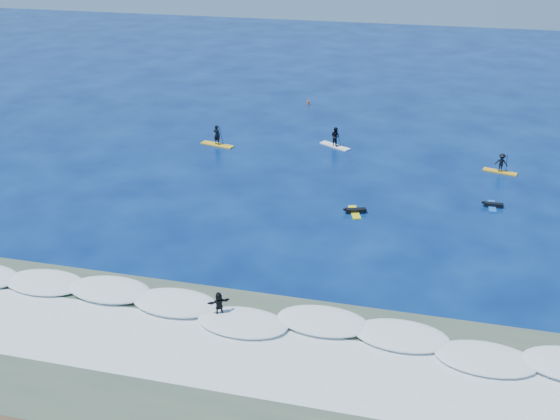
% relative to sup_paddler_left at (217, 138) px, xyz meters
% --- Properties ---
extents(ground, '(160.00, 160.00, 0.00)m').
position_rel_sup_paddler_left_xyz_m(ground, '(8.72, -14.22, -0.68)').
color(ground, '#031448').
rests_on(ground, ground).
extents(shallow_water, '(90.00, 13.00, 0.01)m').
position_rel_sup_paddler_left_xyz_m(shallow_water, '(8.72, -28.22, -0.67)').
color(shallow_water, '#394E40').
rests_on(shallow_water, ground).
extents(breaking_wave, '(40.00, 6.00, 0.30)m').
position_rel_sup_paddler_left_xyz_m(breaking_wave, '(8.72, -24.22, -0.68)').
color(breaking_wave, white).
rests_on(breaking_wave, ground).
extents(whitewater, '(34.00, 5.00, 0.02)m').
position_rel_sup_paddler_left_xyz_m(whitewater, '(8.72, -27.22, -0.68)').
color(whitewater, silver).
rests_on(whitewater, ground).
extents(sup_paddler_left, '(3.19, 1.49, 2.17)m').
position_rel_sup_paddler_left_xyz_m(sup_paddler_left, '(0.00, 0.00, 0.00)').
color(sup_paddler_left, gold).
rests_on(sup_paddler_left, ground).
extents(sup_paddler_center, '(2.92, 2.17, 2.08)m').
position_rel_sup_paddler_left_xyz_m(sup_paddler_center, '(10.27, 2.13, 0.10)').
color(sup_paddler_center, white).
rests_on(sup_paddler_center, ground).
extents(sup_paddler_right, '(2.70, 1.32, 1.84)m').
position_rel_sup_paddler_left_xyz_m(sup_paddler_right, '(24.11, -0.61, 0.04)').
color(sup_paddler_right, gold).
rests_on(sup_paddler_right, ground).
extents(prone_paddler_near, '(1.62, 2.14, 0.43)m').
position_rel_sup_paddler_left_xyz_m(prone_paddler_near, '(13.68, -10.61, -0.53)').
color(prone_paddler_near, yellow).
rests_on(prone_paddler_near, ground).
extents(prone_paddler_far, '(1.52, 1.91, 0.40)m').
position_rel_sup_paddler_left_xyz_m(prone_paddler_far, '(23.10, -7.37, -0.54)').
color(prone_paddler_far, blue).
rests_on(prone_paddler_far, ground).
extents(wave_surfer, '(1.90, 1.51, 1.40)m').
position_rel_sup_paddler_left_xyz_m(wave_surfer, '(8.36, -24.45, 0.12)').
color(wave_surfer, white).
rests_on(wave_surfer, breaking_wave).
extents(marker_buoy, '(0.25, 0.25, 0.60)m').
position_rel_sup_paddler_left_xyz_m(marker_buoy, '(5.51, 14.14, -0.42)').
color(marker_buoy, '#E45514').
rests_on(marker_buoy, ground).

